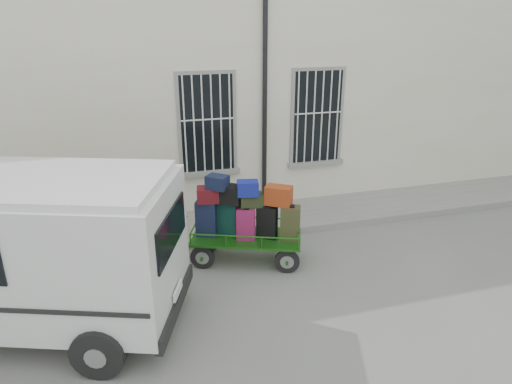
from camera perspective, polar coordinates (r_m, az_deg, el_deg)
name	(u,v)px	position (r m, az deg, el deg)	size (l,w,h in m)	color
ground	(262,273)	(8.73, 0.71, -10.10)	(80.00, 80.00, 0.00)	slate
building	(204,77)	(12.93, -6.54, 14.12)	(24.00, 5.15, 6.00)	beige
sidewalk	(234,223)	(10.58, -2.76, -3.83)	(24.00, 1.70, 0.15)	gray
luggage_cart	(244,218)	(8.72, -1.52, -3.30)	(2.46, 1.65, 1.78)	black
van	(12,244)	(7.61, -28.22, -5.75)	(5.24, 3.56, 2.45)	white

